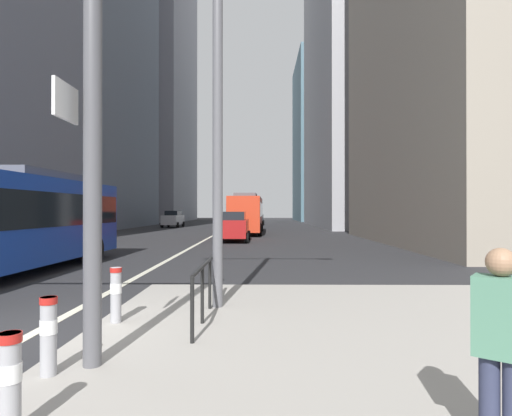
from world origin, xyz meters
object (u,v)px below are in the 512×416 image
at_px(car_oncoming_mid, 173,219).
at_px(pedestrian_waiting, 501,344).
at_px(city_bus_blue_oncoming, 4,217).
at_px(car_receding_near, 234,226).
at_px(street_lamp_post, 218,47).
at_px(car_receding_far, 256,218).
at_px(bollard_right, 48,332).
at_px(bollard_left, 9,379).
at_px(city_bus_red_receding, 247,212).
at_px(bollard_back, 116,292).

xyz_separation_m(car_oncoming_mid, pedestrian_waiting, (12.20, -46.22, 0.06)).
relative_size(city_bus_blue_oncoming, car_oncoming_mid, 2.73).
relative_size(car_receding_near, street_lamp_post, 0.53).
relative_size(city_bus_blue_oncoming, car_receding_near, 2.81).
bearing_deg(city_bus_blue_oncoming, car_receding_far, 80.49).
bearing_deg(car_receding_near, city_bus_blue_oncoming, -112.91).
height_order(street_lamp_post, bollard_right, street_lamp_post).
bearing_deg(street_lamp_post, bollard_left, -104.94).
bearing_deg(car_receding_far, city_bus_red_receding, -91.79).
relative_size(street_lamp_post, pedestrian_waiting, 4.92).
bearing_deg(bollard_left, car_receding_far, 88.31).
xyz_separation_m(city_bus_blue_oncoming, pedestrian_waiting, (9.67, -9.49, -0.79)).
distance_m(city_bus_blue_oncoming, car_oncoming_mid, 36.82).
bearing_deg(pedestrian_waiting, city_bus_blue_oncoming, 135.52).
bearing_deg(bollard_right, car_receding_near, 88.17).
relative_size(street_lamp_post, bollard_right, 8.83).
relative_size(bollard_left, pedestrian_waiting, 0.54).
distance_m(car_receding_near, bollard_right, 22.32).
relative_size(city_bus_blue_oncoming, city_bus_red_receding, 1.09).
height_order(city_bus_blue_oncoming, car_receding_near, city_bus_blue_oncoming).
bearing_deg(city_bus_blue_oncoming, bollard_left, -58.11).
height_order(bollard_right, bollard_back, bollard_back).
relative_size(city_bus_blue_oncoming, bollard_back, 12.86).
relative_size(city_bus_red_receding, street_lamp_post, 1.37).
height_order(city_bus_blue_oncoming, car_receding_far, city_bus_blue_oncoming).
bearing_deg(car_receding_near, street_lamp_post, -87.29).
bearing_deg(car_receding_far, bollard_left, -91.69).
xyz_separation_m(city_bus_red_receding, bollard_right, (-1.27, -31.56, -1.18)).
xyz_separation_m(car_receding_near, bollard_right, (-0.71, -22.31, -0.34)).
xyz_separation_m(street_lamp_post, bollard_left, (-1.27, -4.75, -4.65)).
xyz_separation_m(city_bus_blue_oncoming, city_bus_red_receding, (6.66, 23.68, -0.00)).
bearing_deg(city_bus_red_receding, car_oncoming_mid, 125.15).
bearing_deg(bollard_right, car_oncoming_mid, 100.06).
bearing_deg(bollard_back, bollard_left, -84.54).
distance_m(city_bus_blue_oncoming, bollard_right, 9.62).
xyz_separation_m(bollard_left, bollard_back, (-0.34, 3.58, 0.03)).
bearing_deg(car_oncoming_mid, bollard_right, -79.94).
bearing_deg(car_oncoming_mid, bollard_left, -79.81).
relative_size(car_oncoming_mid, bollard_right, 4.85).
bearing_deg(bollard_right, city_bus_red_receding, 87.69).
height_order(car_oncoming_mid, bollard_left, car_oncoming_mid).
xyz_separation_m(city_bus_blue_oncoming, car_receding_near, (6.09, 14.42, -0.85)).
relative_size(city_bus_blue_oncoming, street_lamp_post, 1.50).
distance_m(car_receding_far, bollard_right, 51.35).
bearing_deg(bollard_back, car_receding_near, 87.95).
height_order(car_receding_near, bollard_back, car_receding_near).
xyz_separation_m(city_bus_red_receding, car_oncoming_mid, (-9.19, 13.05, -0.85)).
height_order(car_receding_far, bollard_back, car_receding_far).
bearing_deg(bollard_left, city_bus_red_receding, 88.37).
xyz_separation_m(city_bus_red_receding, bollard_left, (-0.94, -32.87, -1.20)).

